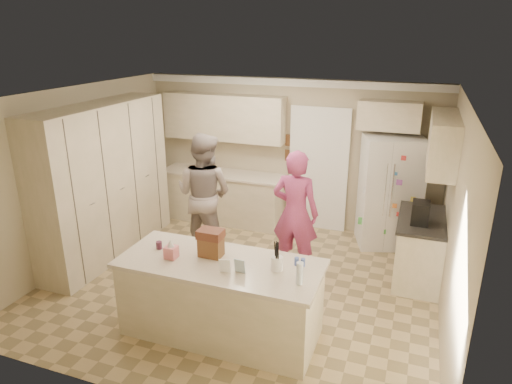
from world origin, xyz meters
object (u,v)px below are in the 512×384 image
(island_base, at_px, (221,299))
(teen_boy, at_px, (204,194))
(dollhouse_body, at_px, (211,247))
(coffee_maker, at_px, (420,213))
(teen_girl, at_px, (295,213))
(refrigerator, at_px, (390,192))
(utensil_crock, at_px, (277,263))
(tissue_box, at_px, (171,252))

(island_base, bearing_deg, teen_boy, 120.75)
(dollhouse_body, bearing_deg, coffee_maker, 39.29)
(island_base, relative_size, teen_boy, 1.15)
(island_base, xyz_separation_m, dollhouse_body, (-0.15, 0.10, 0.60))
(coffee_maker, xyz_separation_m, teen_girl, (-1.65, -0.22, -0.15))
(refrigerator, height_order, utensil_crock, refrigerator)
(coffee_maker, xyz_separation_m, island_base, (-2.05, -1.90, -0.63))
(dollhouse_body, xyz_separation_m, teen_boy, (-0.95, 1.75, -0.07))
(refrigerator, bearing_deg, teen_girl, -146.64)
(tissue_box, bearing_deg, island_base, 10.30)
(tissue_box, bearing_deg, utensil_crock, 7.13)
(island_base, bearing_deg, coffee_maker, 42.83)
(coffee_maker, bearing_deg, dollhouse_body, -140.71)
(teen_girl, bearing_deg, refrigerator, -128.05)
(tissue_box, height_order, teen_boy, teen_boy)
(utensil_crock, distance_m, tissue_box, 1.21)
(tissue_box, bearing_deg, dollhouse_body, 26.57)
(coffee_maker, height_order, utensil_crock, coffee_maker)
(refrigerator, height_order, island_base, refrigerator)
(coffee_maker, bearing_deg, teen_girl, -172.51)
(coffee_maker, bearing_deg, teen_boy, -179.05)
(utensil_crock, height_order, tissue_box, utensil_crock)
(island_base, height_order, teen_boy, teen_boy)
(utensil_crock, xyz_separation_m, dollhouse_body, (-0.80, 0.05, 0.04))
(refrigerator, distance_m, teen_boy, 2.96)
(dollhouse_body, relative_size, teen_boy, 0.14)
(teen_boy, bearing_deg, coffee_maker, -174.16)
(refrigerator, relative_size, dollhouse_body, 6.92)
(tissue_box, bearing_deg, teen_boy, 105.75)
(refrigerator, xyz_separation_m, coffee_maker, (0.47, -1.21, 0.17))
(utensil_crock, bearing_deg, teen_boy, 134.22)
(refrigerator, relative_size, island_base, 0.82)
(teen_boy, height_order, teen_girl, teen_boy)
(island_base, bearing_deg, tissue_box, -169.70)
(island_base, height_order, utensil_crock, utensil_crock)
(utensil_crock, relative_size, teen_girl, 0.08)
(refrigerator, height_order, dollhouse_body, refrigerator)
(teen_boy, bearing_deg, refrigerator, -149.94)
(island_base, distance_m, teen_boy, 2.21)
(dollhouse_body, xyz_separation_m, teen_girl, (0.55, 1.58, -0.12))
(utensil_crock, bearing_deg, teen_girl, 98.56)
(refrigerator, relative_size, teen_boy, 0.94)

